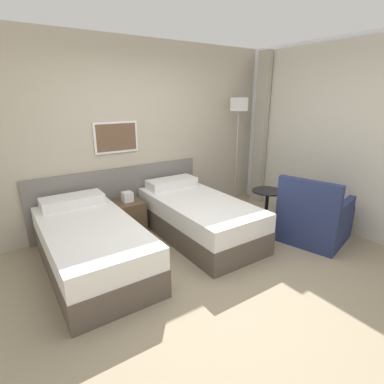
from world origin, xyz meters
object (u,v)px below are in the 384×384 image
(bed_near_window, at_px, (198,217))
(floor_lamp, at_px, (238,120))
(armchair, at_px, (314,220))
(bed_near_door, at_px, (91,245))
(nightstand, at_px, (129,215))
(side_table, at_px, (267,203))

(bed_near_window, height_order, floor_lamp, floor_lamp)
(floor_lamp, xyz_separation_m, armchair, (-0.02, -1.62, -1.24))
(bed_near_window, distance_m, floor_lamp, 1.89)
(bed_near_door, relative_size, nightstand, 3.21)
(nightstand, bearing_deg, side_table, -33.27)
(bed_near_door, distance_m, armchair, 2.92)
(bed_near_window, xyz_separation_m, nightstand, (-0.75, 0.70, -0.04))
(armchair, bearing_deg, bed_near_door, 55.07)
(bed_near_window, relative_size, armchair, 1.91)
(floor_lamp, bearing_deg, nightstand, 178.10)
(floor_lamp, relative_size, armchair, 1.86)
(nightstand, bearing_deg, bed_near_window, -43.22)
(bed_near_window, relative_size, floor_lamp, 1.02)
(bed_near_door, height_order, side_table, bed_near_door)
(bed_near_window, bearing_deg, nightstand, 136.78)
(bed_near_door, xyz_separation_m, bed_near_window, (1.49, 0.00, 0.00))
(bed_near_door, bearing_deg, nightstand, 43.22)
(bed_near_window, xyz_separation_m, side_table, (0.94, -0.41, 0.14))
(nightstand, xyz_separation_m, floor_lamp, (2.02, -0.07, 1.29))
(bed_near_door, bearing_deg, floor_lamp, 12.93)
(floor_lamp, bearing_deg, side_table, -107.47)
(side_table, distance_m, armchair, 0.67)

